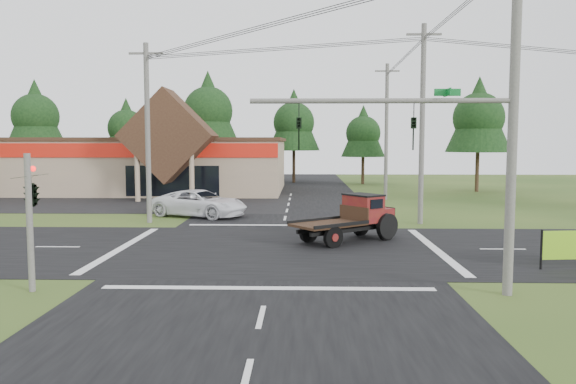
{
  "coord_description": "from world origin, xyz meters",
  "views": [
    {
      "loc": [
        1.14,
        -24.81,
        4.72
      ],
      "look_at": [
        0.35,
        3.98,
        2.2
      ],
      "focal_mm": 35.0,
      "sensor_mm": 36.0,
      "label": 1
    }
  ],
  "objects": [
    {
      "name": "white_pickup",
      "position": [
        -5.5,
        10.83,
        0.86
      ],
      "size": [
        6.81,
        5.08,
        1.72
      ],
      "primitive_type": "imported",
      "rotation": [
        0.0,
        0.0,
        1.16
      ],
      "color": "white",
      "rests_on": "ground"
    },
    {
      "name": "traffic_signal_mast",
      "position": [
        5.82,
        -7.5,
        4.43
      ],
      "size": [
        8.12,
        0.24,
        7.0
      ],
      "color": "#595651",
      "rests_on": "ground"
    },
    {
      "name": "tree_row_e",
      "position": [
        8.0,
        40.0,
        6.03
      ],
      "size": [
        5.04,
        5.04,
        9.09
      ],
      "color": "#332316",
      "rests_on": "ground"
    },
    {
      "name": "tree_side_ne",
      "position": [
        18.0,
        30.0,
        7.38
      ],
      "size": [
        6.16,
        6.16,
        11.11
      ],
      "color": "#332316",
      "rests_on": "ground"
    },
    {
      "name": "road_ns",
      "position": [
        0.0,
        0.0,
        0.01
      ],
      "size": [
        12.0,
        120.0,
        0.02
      ],
      "primitive_type": "cube",
      "color": "black",
      "rests_on": "ground"
    },
    {
      "name": "utility_pole_nr",
      "position": [
        7.5,
        -7.5,
        5.64
      ],
      "size": [
        2.0,
        0.3,
        11.0
      ],
      "color": "#595651",
      "rests_on": "ground"
    },
    {
      "name": "utility_pole_n",
      "position": [
        8.0,
        22.0,
        5.74
      ],
      "size": [
        2.0,
        0.3,
        11.2
      ],
      "color": "#595651",
      "rests_on": "ground"
    },
    {
      "name": "tree_row_c",
      "position": [
        -10.0,
        41.0,
        8.72
      ],
      "size": [
        7.28,
        7.28,
        13.13
      ],
      "color": "#332316",
      "rests_on": "ground"
    },
    {
      "name": "tree_row_b",
      "position": [
        -20.0,
        42.0,
        6.7
      ],
      "size": [
        5.6,
        5.6,
        10.1
      ],
      "color": "#332316",
      "rests_on": "ground"
    },
    {
      "name": "antique_flatbed_truck",
      "position": [
        3.21,
        1.82,
        1.14
      ],
      "size": [
        5.59,
        4.98,
        2.28
      ],
      "primitive_type": null,
      "rotation": [
        0.0,
        0.0,
        -0.92
      ],
      "color": "#5A0C15",
      "rests_on": "ground"
    },
    {
      "name": "tree_row_d",
      "position": [
        0.0,
        42.0,
        7.38
      ],
      "size": [
        6.16,
        6.16,
        11.11
      ],
      "color": "#332316",
      "rests_on": "ground"
    },
    {
      "name": "road_ew",
      "position": [
        0.0,
        0.0,
        0.01
      ],
      "size": [
        120.0,
        12.0,
        0.02
      ],
      "primitive_type": "cube",
      "color": "black",
      "rests_on": "ground"
    },
    {
      "name": "utility_pole_ne",
      "position": [
        8.0,
        8.0,
        5.89
      ],
      "size": [
        2.0,
        0.3,
        11.5
      ],
      "color": "#595651",
      "rests_on": "ground"
    },
    {
      "name": "traffic_signal_corner",
      "position": [
        -7.5,
        -7.32,
        3.52
      ],
      "size": [
        0.53,
        2.48,
        4.4
      ],
      "color": "#595651",
      "rests_on": "ground"
    },
    {
      "name": "parking_apron",
      "position": [
        -14.0,
        19.0,
        0.01
      ],
      "size": [
        28.0,
        14.0,
        0.02
      ],
      "primitive_type": "cube",
      "color": "black",
      "rests_on": "ground"
    },
    {
      "name": "utility_pole_nw",
      "position": [
        -8.0,
        8.0,
        5.39
      ],
      "size": [
        2.0,
        0.3,
        10.5
      ],
      "color": "#595651",
      "rests_on": "ground"
    },
    {
      "name": "cvs_building",
      "position": [
        -15.7,
        29.57,
        2.78
      ],
      "size": [
        30.4,
        18.2,
        9.19
      ],
      "color": "tan",
      "rests_on": "ground"
    },
    {
      "name": "tree_row_a",
      "position": [
        -30.0,
        40.0,
        8.05
      ],
      "size": [
        6.72,
        6.72,
        12.12
      ],
      "color": "#332316",
      "rests_on": "ground"
    },
    {
      "name": "ground",
      "position": [
        0.0,
        0.0,
        0.0
      ],
      "size": [
        120.0,
        120.0,
        0.0
      ],
      "primitive_type": "plane",
      "color": "#2C4819",
      "rests_on": "ground"
    }
  ]
}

